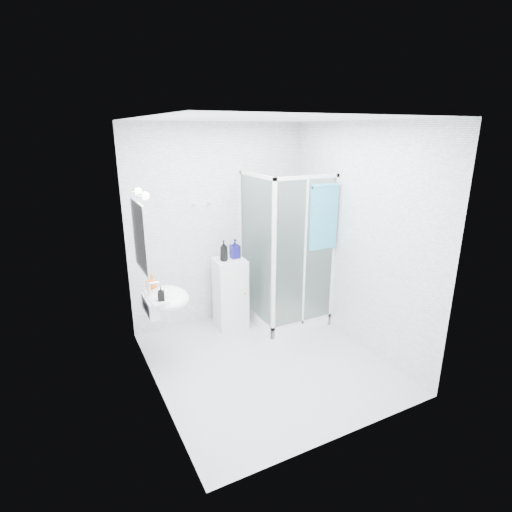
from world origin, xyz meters
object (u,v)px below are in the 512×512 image
shampoo_bottle_a (224,251)px  soap_dispenser_black (161,294)px  wall_basin (165,299)px  soap_dispenser_orange (152,282)px  hand_towel (324,215)px  shampoo_bottle_b (235,249)px  storage_cabinet (230,293)px  shower_enclosure (283,291)px

shampoo_bottle_a → soap_dispenser_black: shampoo_bottle_a is taller
wall_basin → soap_dispenser_orange: 0.24m
hand_towel → soap_dispenser_black: 2.12m
hand_towel → soap_dispenser_black: hand_towel is taller
shampoo_bottle_a → shampoo_bottle_b: (0.17, 0.04, -0.01)m
storage_cabinet → soap_dispenser_black: size_ratio=6.31×
shampoo_bottle_a → soap_dispenser_orange: (-1.00, -0.37, -0.11)m
storage_cabinet → wall_basin: bearing=-146.9°
shower_enclosure → shampoo_bottle_a: size_ratio=7.54×
wall_basin → shampoo_bottle_a: 1.09m
shower_enclosure → soap_dispenser_black: bearing=-164.2°
storage_cabinet → soap_dispenser_orange: soap_dispenser_orange is taller
shampoo_bottle_b → storage_cabinet: bearing=-166.2°
shower_enclosure → hand_towel: (0.30, -0.40, 1.08)m
shampoo_bottle_a → soap_dispenser_black: size_ratio=1.81×
shampoo_bottle_b → soap_dispenser_orange: shampoo_bottle_b is taller
soap_dispenser_orange → shower_enclosure: bearing=4.8°
wall_basin → shampoo_bottle_b: size_ratio=2.24×
soap_dispenser_orange → soap_dispenser_black: size_ratio=1.14×
shower_enclosure → soap_dispenser_orange: shower_enclosure is taller
shampoo_bottle_b → shampoo_bottle_a: bearing=-166.5°
shampoo_bottle_a → shampoo_bottle_b: bearing=13.5°
hand_towel → soap_dispenser_orange: bearing=172.9°
shower_enclosure → soap_dispenser_black: size_ratio=13.65×
shower_enclosure → shampoo_bottle_b: bearing=155.4°
shower_enclosure → soap_dispenser_orange: size_ratio=11.93×
soap_dispenser_orange → storage_cabinet: bearing=19.7°
shower_enclosure → wall_basin: (-1.66, -0.32, 0.35)m
storage_cabinet → shampoo_bottle_b: (0.09, 0.02, 0.59)m
shower_enclosure → wall_basin: size_ratio=3.57×
wall_basin → hand_towel: hand_towel is taller
shower_enclosure → storage_cabinet: bearing=159.9°
shampoo_bottle_a → soap_dispenser_black: bearing=-144.1°
shower_enclosure → soap_dispenser_orange: 1.82m
wall_basin → shampoo_bottle_a: (0.91, 0.54, 0.26)m
soap_dispenser_black → hand_towel: bearing=2.5°
shower_enclosure → soap_dispenser_black: 1.86m
wall_basin → shampoo_bottle_b: 1.25m
wall_basin → soap_dispenser_black: size_ratio=3.82×
storage_cabinet → hand_towel: hand_towel is taller
storage_cabinet → hand_towel: (0.96, -0.64, 1.06)m
shampoo_bottle_a → soap_dispenser_black: (-0.98, -0.71, -0.12)m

